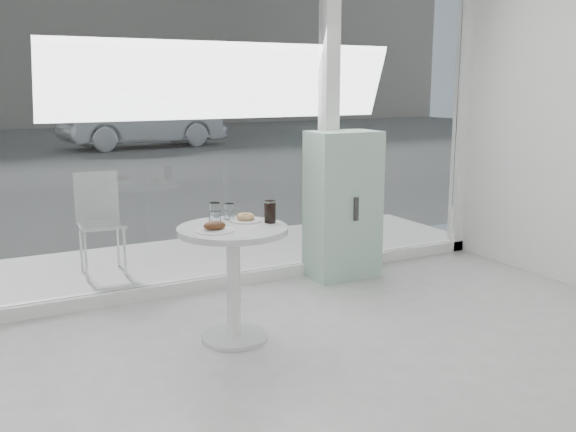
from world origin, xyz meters
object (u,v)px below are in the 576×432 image
main_table (233,260)px  plate_fritter (215,227)px  mint_cabinet (343,205)px  patio_chair (99,216)px  water_tumbler_b (229,212)px  plate_donut (245,218)px  car_silver (143,121)px  water_tumbler_a (215,214)px  cola_glass (270,212)px

main_table → plate_fritter: (-0.15, -0.07, 0.25)m
mint_cabinet → patio_chair: bearing=154.4°
water_tumbler_b → plate_donut: bearing=-58.9°
car_silver → plate_fritter: 13.68m
water_tumbler_a → water_tumbler_b: 0.12m
main_table → water_tumbler_a: (-0.04, 0.19, 0.28)m
mint_cabinet → plate_fritter: (-1.57, -0.95, 0.16)m
car_silver → patio_chair: bearing=156.8°
mint_cabinet → water_tumbler_b: mint_cabinet is taller
main_table → water_tumbler_b: size_ratio=7.02×
patio_chair → water_tumbler_b: bearing=-68.1°
plate_fritter → patio_chair: bearing=99.2°
water_tumbler_b → plate_fritter: bearing=-126.7°
main_table → car_silver: bearing=76.7°
mint_cabinet → water_tumbler_a: mint_cabinet is taller
car_silver → cola_glass: car_silver is taller
main_table → plate_fritter: plate_fritter is taller
plate_fritter → cola_glass: bearing=10.1°
main_table → plate_donut: plate_donut is taller
plate_donut → cola_glass: bearing=-41.0°
car_silver → water_tumbler_a: (-3.17, -13.02, 0.13)m
car_silver → plate_donut: bearing=161.6°
main_table → car_silver: (3.13, 13.21, 0.15)m
plate_donut → car_silver: bearing=77.2°
plate_fritter → plate_donut: 0.35m
water_tumbler_a → cola_glass: cola_glass is taller
cola_glass → main_table: bearing=-179.0°
main_table → plate_fritter: size_ratio=3.29×
water_tumbler_b → cola_glass: bearing=-48.8°
main_table → water_tumbler_b: (0.08, 0.23, 0.27)m
water_tumbler_a → mint_cabinet: bearing=25.1°
patio_chair → plate_fritter: bearing=-77.1°
main_table → mint_cabinet: bearing=31.8°
car_silver → main_table: bearing=161.1°
main_table → water_tumbler_b: 0.36m
car_silver → plate_fritter: size_ratio=18.12×
car_silver → plate_donut: (-2.98, -13.09, 0.09)m
water_tumbler_a → main_table: bearing=-77.7°
water_tumbler_a → cola_glass: size_ratio=0.89×
main_table → cola_glass: (0.27, 0.00, 0.29)m
mint_cabinet → car_silver: bearing=84.1°
mint_cabinet → water_tumbler_a: bearing=-152.9°
plate_fritter → plate_donut: (0.29, 0.19, -0.01)m
main_table → car_silver: car_silver is taller
car_silver → water_tumbler_b: car_silver is taller
patio_chair → water_tumbler_b: size_ratio=7.95×
patio_chair → cola_glass: size_ratio=5.90×
main_table → patio_chair: 1.92m
patio_chair → car_silver: size_ratio=0.21×
water_tumbler_a → water_tumbler_b: bearing=17.0°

